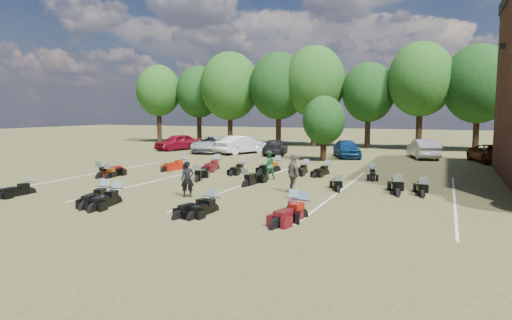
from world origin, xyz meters
The scene contains 35 objects.
ground centered at (0.00, 0.00, 0.00)m, with size 160.00×160.00×0.00m, color brown.
car_0 centered at (-17.45, 19.43, 0.78)m, with size 1.83×4.56×1.55m, color maroon.
car_1 centered at (-10.19, 18.53, 0.80)m, with size 1.69×4.86×1.60m, color silver.
car_2 centered at (-13.35, 18.58, 0.75)m, with size 2.50×5.43×1.51m, color #9CA0A4.
car_3 centered at (-7.05, 18.67, 0.66)m, with size 1.84×4.53×1.31m, color black.
car_4 centered at (-0.87, 18.70, 0.74)m, with size 1.76×4.37×1.49m, color navy.
car_5 centered at (4.91, 20.50, 0.78)m, with size 1.64×4.71×1.55m, color #A9A9A4.
car_6 centered at (9.68, 19.21, 0.65)m, with size 2.17×4.71×1.31m, color #531304.
person_black centered at (-3.87, -1.07, 0.80)m, with size 0.58×0.38×1.60m, color black.
person_green centered at (-2.46, 5.15, 0.80)m, with size 0.78×0.61×1.61m, color #225C33.
person_grey centered at (0.14, 1.65, 0.91)m, with size 1.07×0.45×1.83m, color #5D5850.
motorcycle_0 centered at (-11.03, -3.13, 0.00)m, with size 0.66×2.07×1.15m, color black, non-canonical shape.
motorcycle_1 centered at (-5.89, -3.34, 0.00)m, with size 0.73×2.28×1.27m, color black, non-canonical shape.
motorcycle_2 centered at (-6.68, -3.17, 0.00)m, with size 0.73×2.29×1.28m, color black, non-canonical shape.
motorcycle_3 centered at (-1.63, -3.23, 0.00)m, with size 0.67×2.10×1.17m, color black, non-canonical shape.
motorcycle_4 centered at (-1.47, -3.14, 0.00)m, with size 0.64×2.02×1.13m, color black, non-canonical shape.
motorcycle_5 centered at (1.45, -2.36, 0.00)m, with size 0.71×2.23×1.24m, color black, non-canonical shape.
motorcycle_6 centered at (1.94, -2.91, 0.00)m, with size 0.76×2.39×1.33m, color #4D0B11, non-canonical shape.
motorcycle_7 centered at (-11.47, 2.00, 0.00)m, with size 0.78×2.44×1.36m, color #96120A, non-canonical shape.
motorcycle_8 centered at (-10.95, 2.04, 0.00)m, with size 0.68×2.14×1.19m, color black, non-canonical shape.
motorcycle_9 centered at (-2.67, 2.55, 0.00)m, with size 0.76×2.38×1.33m, color black, non-canonical shape.
motorcycle_10 centered at (-5.74, 3.00, 0.00)m, with size 0.76×2.38×1.33m, color black, non-canonical shape.
motorcycle_11 centered at (1.97, 2.75, 0.00)m, with size 0.66×2.08×1.16m, color black, non-canonical shape.
motorcycle_12 centered at (4.65, 2.82, 0.00)m, with size 0.81×2.53×1.41m, color black, non-canonical shape.
motorcycle_13 centered at (5.70, 2.94, 0.00)m, with size 0.73×2.28×1.27m, color black, non-canonical shape.
motorcycle_14 centered at (-7.19, 8.01, 0.00)m, with size 0.78×2.46×1.37m, color #460A0F, non-canonical shape.
motorcycle_15 centered at (-9.39, 7.38, 0.00)m, with size 0.73×2.30×1.28m, color maroon, non-canonical shape.
motorcycle_16 centered at (-5.04, 7.29, 0.00)m, with size 0.69×2.17×1.21m, color black, non-canonical shape.
motorcycle_17 centered at (-3.21, 8.55, 0.00)m, with size 0.80×2.52×1.40m, color black, non-canonical shape.
motorcycle_18 centered at (-1.29, 8.41, 0.00)m, with size 0.68×2.15×1.20m, color black, non-canonical shape.
motorcycle_19 centered at (0.02, 8.40, 0.00)m, with size 0.68×2.13×1.19m, color black, non-canonical shape.
motorcycle_20 centered at (2.73, 8.23, 0.00)m, with size 0.65×2.04×1.14m, color black, non-canonical shape.
tree_line centered at (-1.00, 29.00, 6.31)m, with size 56.00×6.00×9.79m.
young_tree_midfield centered at (-2.00, 15.50, 3.09)m, with size 3.20×3.20×4.70m.
parking_lines centered at (-3.00, 3.00, 0.01)m, with size 20.10×14.00×0.01m.
Camera 1 is at (6.57, -18.20, 3.81)m, focal length 32.00 mm.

